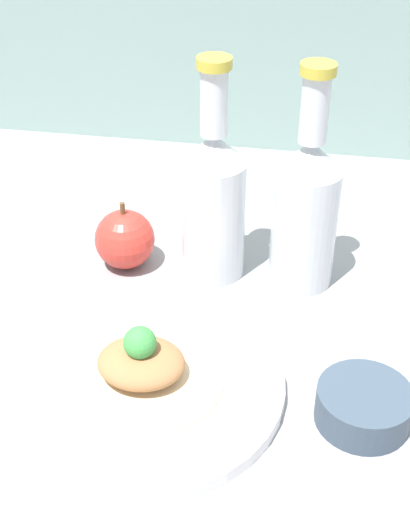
# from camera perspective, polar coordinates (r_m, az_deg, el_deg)

# --- Properties ---
(ground_plane) EXTENTS (1.80, 1.10, 0.04)m
(ground_plane) POSITION_cam_1_polar(r_m,az_deg,el_deg) (0.81, 3.01, -8.81)
(ground_plane) COLOR gray
(plate) EXTENTS (0.30, 0.30, 0.02)m
(plate) POSITION_cam_1_polar(r_m,az_deg,el_deg) (0.76, -5.02, -9.97)
(plate) COLOR white
(plate) RESTS_ON ground_plane
(plated_food) EXTENTS (0.17, 0.17, 0.06)m
(plated_food) POSITION_cam_1_polar(r_m,az_deg,el_deg) (0.74, -5.11, -8.67)
(plated_food) COLOR beige
(plated_food) RESTS_ON plate
(cider_bottle_left) EXTENTS (0.08, 0.08, 0.28)m
(cider_bottle_left) POSITION_cam_1_polar(r_m,az_deg,el_deg) (0.87, 0.67, 4.61)
(cider_bottle_left) COLOR silver
(cider_bottle_left) RESTS_ON ground_plane
(cider_bottle_right) EXTENTS (0.08, 0.08, 0.28)m
(cider_bottle_right) POSITION_cam_1_polar(r_m,az_deg,el_deg) (0.86, 8.06, 3.92)
(cider_bottle_right) COLOR silver
(cider_bottle_right) RESTS_ON ground_plane
(apple) EXTENTS (0.08, 0.08, 0.09)m
(apple) POSITION_cam_1_polar(r_m,az_deg,el_deg) (0.92, -6.44, 1.34)
(apple) COLOR red
(apple) RESTS_ON ground_plane
(dipping_bowl) EXTENTS (0.09, 0.09, 0.04)m
(dipping_bowl) POSITION_cam_1_polar(r_m,az_deg,el_deg) (0.73, 12.58, -11.63)
(dipping_bowl) COLOR #384756
(dipping_bowl) RESTS_ON ground_plane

